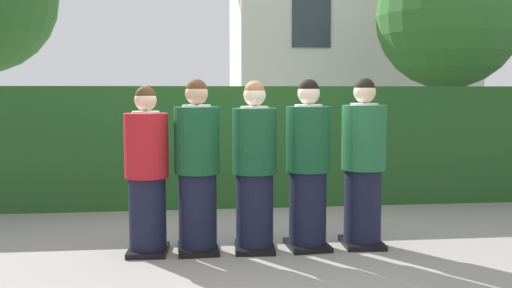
# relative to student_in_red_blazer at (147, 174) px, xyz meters

# --- Properties ---
(ground_plane) EXTENTS (60.00, 60.00, 0.00)m
(ground_plane) POSITION_rel_student_in_red_blazer_xyz_m (1.05, -0.00, -0.77)
(ground_plane) COLOR gray
(student_in_red_blazer) EXTENTS (0.42, 0.48, 1.61)m
(student_in_red_blazer) POSITION_rel_student_in_red_blazer_xyz_m (0.00, 0.00, 0.00)
(student_in_red_blazer) COLOR black
(student_in_red_blazer) RESTS_ON ground
(student_front_row_1) EXTENTS (0.44, 0.53, 1.68)m
(student_front_row_1) POSITION_rel_student_in_red_blazer_xyz_m (0.48, -0.01, 0.03)
(student_front_row_1) COLOR black
(student_front_row_1) RESTS_ON ground
(student_front_row_2) EXTENTS (0.43, 0.53, 1.66)m
(student_front_row_2) POSITION_rel_student_in_red_blazer_xyz_m (1.04, -0.02, 0.03)
(student_front_row_2) COLOR black
(student_front_row_2) RESTS_ON ground
(student_front_row_3) EXTENTS (0.44, 0.54, 1.68)m
(student_front_row_3) POSITION_rel_student_in_red_blazer_xyz_m (1.57, 0.00, 0.03)
(student_front_row_3) COLOR black
(student_front_row_3) RESTS_ON ground
(student_front_row_4) EXTENTS (0.44, 0.50, 1.69)m
(student_front_row_4) POSITION_rel_student_in_red_blazer_xyz_m (2.14, 0.02, 0.04)
(student_front_row_4) COLOR black
(student_front_row_4) RESTS_ON ground
(hedge) EXTENTS (9.22, 0.70, 1.63)m
(hedge) POSITION_rel_student_in_red_blazer_xyz_m (1.05, 2.29, 0.05)
(hedge) COLOR #214C1E
(hedge) RESTS_ON ground
(school_building_main) EXTENTS (6.21, 4.12, 6.76)m
(school_building_main) POSITION_rel_student_in_red_blazer_xyz_m (4.49, 9.38, 2.70)
(school_building_main) COLOR silver
(school_building_main) RESTS_ON ground
(oak_tree_right) EXTENTS (2.70, 2.70, 4.30)m
(oak_tree_right) POSITION_rel_student_in_red_blazer_xyz_m (5.24, 4.82, 2.17)
(oak_tree_right) COLOR brown
(oak_tree_right) RESTS_ON ground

